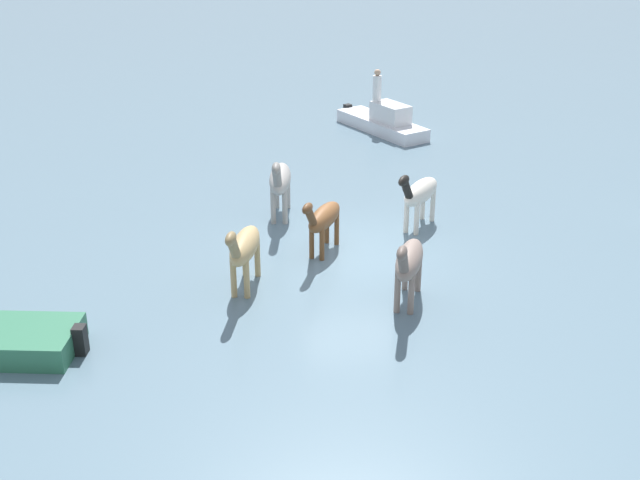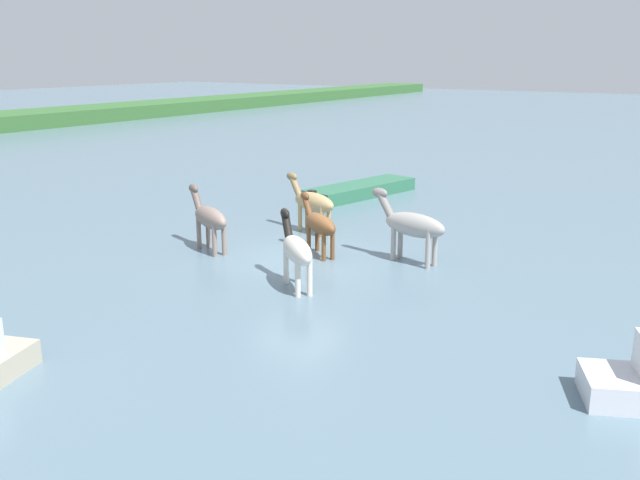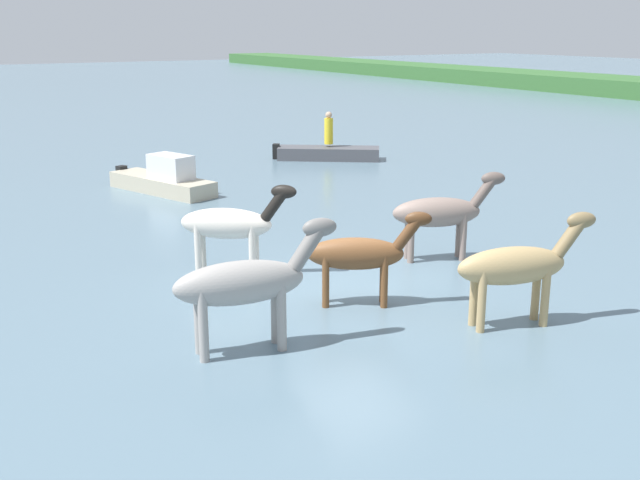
{
  "view_description": "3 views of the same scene",
  "coord_description": "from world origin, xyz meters",
  "px_view_note": "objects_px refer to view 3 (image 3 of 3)",
  "views": [
    {
      "loc": [
        3.74,
        17.94,
        8.5
      ],
      "look_at": [
        0.93,
        0.64,
        0.72
      ],
      "focal_mm": 44.56,
      "sensor_mm": 36.0,
      "label": 1
    },
    {
      "loc": [
        -15.69,
        -10.97,
        5.68
      ],
      "look_at": [
        0.22,
        -0.55,
        0.61
      ],
      "focal_mm": 39.18,
      "sensor_mm": 36.0,
      "label": 2
    },
    {
      "loc": [
        11.27,
        -7.31,
        4.75
      ],
      "look_at": [
        -0.6,
        -0.22,
        0.88
      ],
      "focal_mm": 42.76,
      "sensor_mm": 36.0,
      "label": 3
    }
  ],
  "objects_px": {
    "horse_rear_stallion": "(440,212)",
    "horse_chestnut_trailing": "(245,283)",
    "horse_gray_outer": "(360,254)",
    "boat_dinghy_port": "(163,182)",
    "horse_pinto_flank": "(230,224)",
    "horse_dun_straggler": "(516,266)",
    "boat_tender_starboard": "(328,155)",
    "person_watcher_seated": "(329,129)"
  },
  "relations": [
    {
      "from": "horse_gray_outer",
      "to": "horse_chestnut_trailing",
      "type": "bearing_deg",
      "value": -131.46
    },
    {
      "from": "boat_dinghy_port",
      "to": "horse_chestnut_trailing",
      "type": "bearing_deg",
      "value": -32.88
    },
    {
      "from": "horse_gray_outer",
      "to": "horse_dun_straggler",
      "type": "height_order",
      "value": "horse_dun_straggler"
    },
    {
      "from": "horse_rear_stallion",
      "to": "horse_gray_outer",
      "type": "xyz_separation_m",
      "value": [
        1.41,
        -2.97,
        -0.09
      ]
    },
    {
      "from": "horse_gray_outer",
      "to": "boat_tender_starboard",
      "type": "bearing_deg",
      "value": 92.02
    },
    {
      "from": "horse_rear_stallion",
      "to": "horse_pinto_flank",
      "type": "bearing_deg",
      "value": -175.0
    },
    {
      "from": "horse_chestnut_trailing",
      "to": "horse_dun_straggler",
      "type": "bearing_deg",
      "value": -6.5
    },
    {
      "from": "horse_dun_straggler",
      "to": "boat_tender_starboard",
      "type": "distance_m",
      "value": 16.57
    },
    {
      "from": "horse_rear_stallion",
      "to": "horse_gray_outer",
      "type": "height_order",
      "value": "horse_rear_stallion"
    },
    {
      "from": "horse_gray_outer",
      "to": "person_watcher_seated",
      "type": "height_order",
      "value": "person_watcher_seated"
    },
    {
      "from": "boat_dinghy_port",
      "to": "horse_rear_stallion",
      "type": "bearing_deg",
      "value": -3.45
    },
    {
      "from": "horse_pinto_flank",
      "to": "horse_rear_stallion",
      "type": "relative_size",
      "value": 0.88
    },
    {
      "from": "horse_pinto_flank",
      "to": "horse_gray_outer",
      "type": "distance_m",
      "value": 3.06
    },
    {
      "from": "horse_gray_outer",
      "to": "person_watcher_seated",
      "type": "bearing_deg",
      "value": 91.89
    },
    {
      "from": "horse_pinto_flank",
      "to": "horse_dun_straggler",
      "type": "height_order",
      "value": "horse_dun_straggler"
    },
    {
      "from": "horse_rear_stallion",
      "to": "boat_tender_starboard",
      "type": "xyz_separation_m",
      "value": [
        -11.96,
        4.56,
        -0.86
      ]
    },
    {
      "from": "horse_rear_stallion",
      "to": "horse_chestnut_trailing",
      "type": "xyz_separation_m",
      "value": [
        2.2,
        -5.54,
        0.07
      ]
    },
    {
      "from": "horse_pinto_flank",
      "to": "horse_gray_outer",
      "type": "bearing_deg",
      "value": -28.02
    },
    {
      "from": "horse_pinto_flank",
      "to": "boat_dinghy_port",
      "type": "distance_m",
      "value": 8.26
    },
    {
      "from": "horse_gray_outer",
      "to": "horse_rear_stallion",
      "type": "bearing_deg",
      "value": 56.76
    },
    {
      "from": "boat_tender_starboard",
      "to": "boat_dinghy_port",
      "type": "height_order",
      "value": "boat_dinghy_port"
    },
    {
      "from": "horse_gray_outer",
      "to": "horse_dun_straggler",
      "type": "xyz_separation_m",
      "value": [
        2.11,
        1.65,
        0.09
      ]
    },
    {
      "from": "horse_pinto_flank",
      "to": "person_watcher_seated",
      "type": "bearing_deg",
      "value": 89.7
    },
    {
      "from": "horse_dun_straggler",
      "to": "horse_chestnut_trailing",
      "type": "relative_size",
      "value": 0.93
    },
    {
      "from": "horse_gray_outer",
      "to": "boat_dinghy_port",
      "type": "xyz_separation_m",
      "value": [
        -10.92,
        0.3,
        -0.63
      ]
    },
    {
      "from": "horse_chestnut_trailing",
      "to": "horse_gray_outer",
      "type": "bearing_deg",
      "value": 27.93
    },
    {
      "from": "boat_tender_starboard",
      "to": "boat_dinghy_port",
      "type": "xyz_separation_m",
      "value": [
        2.45,
        -7.22,
        0.14
      ]
    },
    {
      "from": "boat_dinghy_port",
      "to": "person_watcher_seated",
      "type": "bearing_deg",
      "value": 90.03
    },
    {
      "from": "boat_tender_starboard",
      "to": "horse_dun_straggler",
      "type": "bearing_deg",
      "value": -75.33
    },
    {
      "from": "horse_gray_outer",
      "to": "horse_pinto_flank",
      "type": "bearing_deg",
      "value": 144.08
    },
    {
      "from": "horse_dun_straggler",
      "to": "boat_tender_starboard",
      "type": "xyz_separation_m",
      "value": [
        -15.47,
        5.88,
        -0.87
      ]
    },
    {
      "from": "horse_chestnut_trailing",
      "to": "boat_dinghy_port",
      "type": "xyz_separation_m",
      "value": [
        -11.71,
        2.87,
        -0.79
      ]
    },
    {
      "from": "horse_gray_outer",
      "to": "horse_chestnut_trailing",
      "type": "relative_size",
      "value": 0.79
    },
    {
      "from": "horse_chestnut_trailing",
      "to": "horse_rear_stallion",
      "type": "bearing_deg",
      "value": 32.44
    },
    {
      "from": "boat_dinghy_port",
      "to": "horse_dun_straggler",
      "type": "bearing_deg",
      "value": -13.2
    },
    {
      "from": "horse_pinto_flank",
      "to": "boat_tender_starboard",
      "type": "height_order",
      "value": "horse_pinto_flank"
    },
    {
      "from": "horse_dun_straggler",
      "to": "horse_chestnut_trailing",
      "type": "height_order",
      "value": "horse_chestnut_trailing"
    },
    {
      "from": "horse_pinto_flank",
      "to": "person_watcher_seated",
      "type": "xyz_separation_m",
      "value": [
        -10.63,
        8.8,
        0.1
      ]
    },
    {
      "from": "boat_tender_starboard",
      "to": "person_watcher_seated",
      "type": "height_order",
      "value": "person_watcher_seated"
    },
    {
      "from": "horse_pinto_flank",
      "to": "horse_gray_outer",
      "type": "xyz_separation_m",
      "value": [
        2.82,
        1.18,
        -0.07
      ]
    },
    {
      "from": "horse_dun_straggler",
      "to": "horse_gray_outer",
      "type": "bearing_deg",
      "value": 145.51
    },
    {
      "from": "boat_dinghy_port",
      "to": "person_watcher_seated",
      "type": "height_order",
      "value": "person_watcher_seated"
    }
  ]
}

